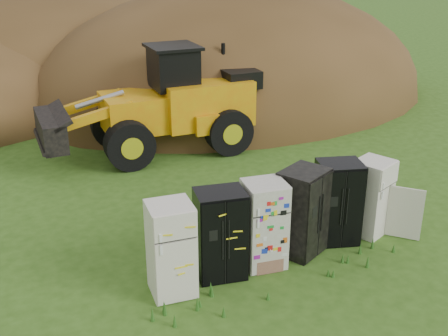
# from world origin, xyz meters

# --- Properties ---
(ground) EXTENTS (120.00, 120.00, 0.00)m
(ground) POSITION_xyz_m (0.00, 0.00, 0.00)
(ground) COLOR #305416
(ground) RESTS_ON ground
(fridge_leftmost) EXTENTS (0.91, 0.89, 1.81)m
(fridge_leftmost) POSITION_xyz_m (-2.51, -0.04, 0.91)
(fridge_leftmost) COLOR silver
(fridge_leftmost) RESTS_ON ground
(fridge_black_side) EXTENTS (1.09, 0.94, 1.79)m
(fridge_black_side) POSITION_xyz_m (-1.44, 0.04, 0.90)
(fridge_black_side) COLOR black
(fridge_black_side) RESTS_ON ground
(fridge_sticker) EXTENTS (0.94, 0.89, 1.81)m
(fridge_sticker) POSITION_xyz_m (-0.50, -0.04, 0.90)
(fridge_sticker) COLOR silver
(fridge_sticker) RESTS_ON ground
(fridge_dark_mid) EXTENTS (1.17, 1.07, 1.85)m
(fridge_dark_mid) POSITION_xyz_m (0.47, -0.00, 0.93)
(fridge_dark_mid) COLOR black
(fridge_dark_mid) RESTS_ON ground
(fridge_black_right) EXTENTS (1.12, 1.04, 1.82)m
(fridge_black_right) POSITION_xyz_m (1.43, 0.03, 0.91)
(fridge_black_right) COLOR black
(fridge_black_right) RESTS_ON ground
(fridge_open_door) EXTENTS (0.97, 0.93, 1.72)m
(fridge_open_door) POSITION_xyz_m (2.31, -0.04, 0.86)
(fridge_open_door) COLOR silver
(fridge_open_door) RESTS_ON ground
(wheel_loader) EXTENTS (6.96, 3.37, 3.25)m
(wheel_loader) POSITION_xyz_m (-0.07, 7.09, 1.63)
(wheel_loader) COLOR gold
(wheel_loader) RESTS_ON ground
(dirt_mound_right) EXTENTS (17.17, 12.59, 9.14)m
(dirt_mound_right) POSITION_xyz_m (5.52, 11.68, 0.00)
(dirt_mound_right) COLOR #432E15
(dirt_mound_right) RESTS_ON ground
(dirt_mound_back) EXTENTS (20.37, 13.58, 8.27)m
(dirt_mound_back) POSITION_xyz_m (-0.90, 17.87, 0.00)
(dirt_mound_back) COLOR #432E15
(dirt_mound_back) RESTS_ON ground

